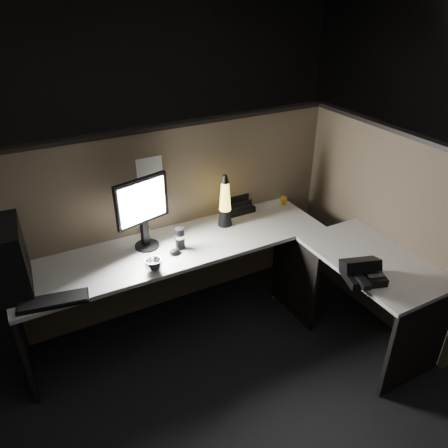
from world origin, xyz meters
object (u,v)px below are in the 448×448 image
desk_phone (362,272)px  monitor (143,207)px  keyboard (53,301)px  lava_lamp (225,205)px  pc_tower (9,258)px

desk_phone → monitor: bearing=154.6°
keyboard → lava_lamp: lava_lamp is taller
pc_tower → desk_phone: 2.20m
lava_lamp → desk_phone: (0.44, -1.04, -0.12)m
lava_lamp → desk_phone: 1.14m
monitor → desk_phone: bearing=-58.7°
keyboard → desk_phone: (1.80, -0.69, 0.04)m
monitor → keyboard: bearing=-169.0°
pc_tower → lava_lamp: bearing=6.7°
monitor → desk_phone: monitor is taller
pc_tower → desk_phone: pc_tower is taller
monitor → lava_lamp: 0.67m
monitor → lava_lamp: bearing=-14.9°
keyboard → pc_tower: bearing=133.4°
keyboard → desk_phone: size_ratio=1.41×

